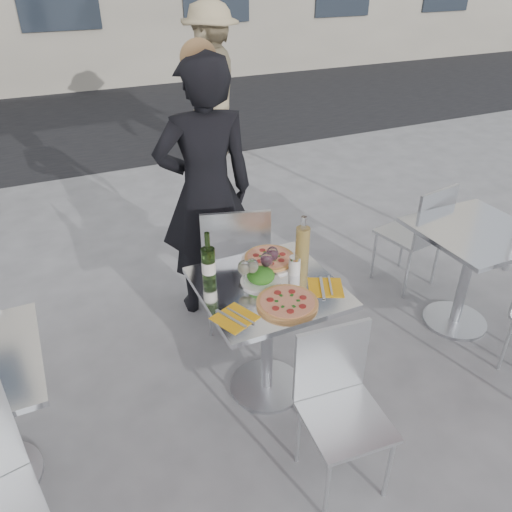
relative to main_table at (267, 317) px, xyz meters
name	(u,v)px	position (x,y,z in m)	size (l,w,h in m)	color
ground	(266,387)	(0.00, 0.00, -0.54)	(80.00, 80.00, 0.00)	slate
street_asphalt	(91,118)	(0.00, 6.50, -0.54)	(24.00, 5.00, 0.00)	black
main_table	(267,317)	(0.00, 0.00, 0.00)	(0.72, 0.72, 0.75)	#B7BABF
side_table_right	(470,258)	(1.50, 0.00, 0.00)	(0.72, 0.72, 0.75)	#B7BABF
chair_far	(235,258)	(0.07, 0.62, 0.02)	(0.54, 0.55, 0.95)	silver
chair_near	(339,396)	(0.07, -0.62, -0.05)	(0.41, 0.42, 0.82)	silver
side_chair_rfar	(420,229)	(1.51, 0.50, -0.03)	(0.45, 0.46, 0.86)	silver
woman_diner	(206,193)	(0.00, 0.95, 0.37)	(0.66, 0.43, 1.81)	black
pedestrian_b	(212,83)	(1.19, 3.98, 0.39)	(1.20, 0.69, 1.86)	tan
pizza_near	(287,303)	(0.01, -0.19, 0.22)	(0.31, 0.31, 0.02)	#E0A157
pizza_far	(270,259)	(0.12, 0.22, 0.23)	(0.33, 0.33, 0.03)	white
salad_plate	(261,277)	(-0.02, 0.04, 0.25)	(0.22, 0.22, 0.09)	white
wine_bottle	(208,263)	(-0.27, 0.17, 0.32)	(0.07, 0.08, 0.29)	#2F4D1C
carafe	(303,244)	(0.28, 0.13, 0.33)	(0.08, 0.08, 0.29)	#D9B75C
sugar_shaker	(295,265)	(0.18, 0.04, 0.26)	(0.06, 0.06, 0.11)	white
wineglass_white_a	(244,269)	(-0.12, 0.05, 0.32)	(0.07, 0.07, 0.16)	white
wineglass_white_b	(252,267)	(-0.07, 0.04, 0.32)	(0.07, 0.07, 0.16)	white
wineglass_red_a	(267,260)	(0.03, 0.07, 0.32)	(0.07, 0.07, 0.16)	white
wineglass_red_b	(272,255)	(0.08, 0.11, 0.32)	(0.07, 0.07, 0.16)	white
napkin_left	(235,318)	(-0.27, -0.19, 0.21)	(0.24, 0.24, 0.01)	#ECA614
napkin_right	(325,287)	(0.27, -0.15, 0.21)	(0.24, 0.24, 0.01)	#ECA614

